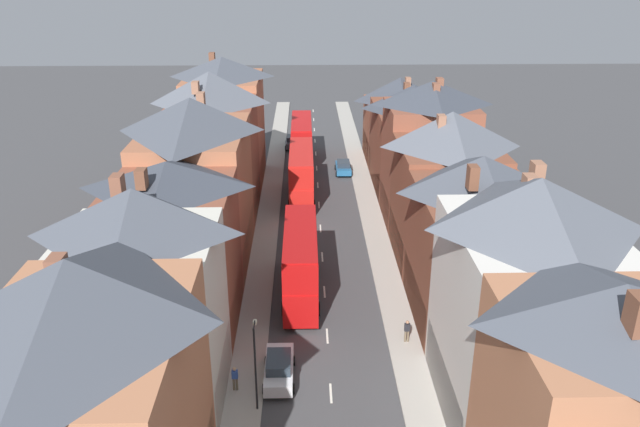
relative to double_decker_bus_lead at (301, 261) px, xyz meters
The scene contains 15 objects.
pavement_left 14.90m from the double_decker_bus_lead, 102.99° to the left, with size 2.20×104.00×0.14m, color #A8A399.
pavement_right 16.09m from the double_decker_bus_lead, 64.16° to the left, with size 2.20×104.00×0.14m, color #A8A399.
centre_line_dashes 12.71m from the double_decker_bus_lead, 81.61° to the left, with size 0.14×97.80×0.01m.
terrace_row_left 9.22m from the double_decker_bus_lead, behind, with size 8.00×66.00×14.19m.
terrace_row_right 12.46m from the double_decker_bus_lead, ahead, with size 8.00×73.28×13.98m.
double_decker_bus_lead is the anchor object (origin of this frame).
double_decker_bus_mid_street 32.90m from the double_decker_bus_lead, 90.00° to the left, with size 2.74×10.80×5.30m.
double_decker_bus_far_approaching 20.12m from the double_decker_bus_lead, 90.00° to the left, with size 2.74×10.80×5.30m.
car_near_silver 10.60m from the double_decker_bus_lead, 97.12° to the right, with size 1.90×4.43×1.68m.
car_parked_left_a 39.08m from the double_decker_bus_lead, 91.90° to the left, with size 1.90×4.21×1.68m.
car_parked_right_a 10.59m from the double_decker_bus_lead, 89.95° to the left, with size 1.90×4.13×1.69m.
car_mid_black 28.73m from the double_decker_bus_lead, 80.14° to the left, with size 1.90×3.92×1.57m.
pedestrian_near_right 12.20m from the double_decker_bus_lead, 108.56° to the right, with size 0.36×0.22×1.61m.
pedestrian_mid_left 9.91m from the double_decker_bus_lead, 43.53° to the right, with size 0.36×0.22×1.61m.
street_lamp 13.23m from the double_decker_bus_lead, 100.64° to the right, with size 0.20×1.12×5.50m.
Camera 1 is at (-1.39, -17.95, 24.08)m, focal length 35.00 mm.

